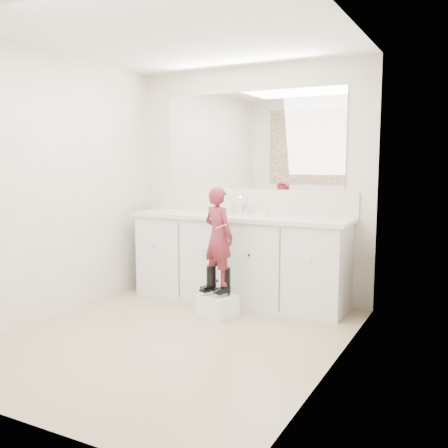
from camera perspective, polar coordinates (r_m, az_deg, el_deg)
The scene contains 19 objects.
floor at distance 4.20m, azimuth -5.79°, elevation -12.77°, with size 3.00×3.00×0.00m, color #7E7152.
ceiling at distance 4.06m, azimuth -6.25°, elevation 20.97°, with size 3.00×3.00×0.00m, color white.
wall_back at distance 5.26m, azimuth 3.06°, elevation 4.68°, with size 2.60×2.60×0.00m, color beige.
wall_front at distance 2.83m, azimuth -23.05°, elevation 1.95°, with size 2.60×2.60×0.00m, color beige.
wall_left at distance 4.79m, azimuth -19.12°, elevation 4.05°, with size 3.00×3.00×0.00m, color beige.
wall_right at distance 3.41m, azimuth 12.55°, elevation 3.15°, with size 3.00×3.00×0.00m, color beige.
vanity_cabinet at distance 5.11m, azimuth 1.72°, elevation -4.15°, with size 2.20×0.55×0.85m, color silver.
countertop at distance 5.03m, azimuth 1.67°, elevation 0.80°, with size 2.28×0.58×0.04m, color beige.
backsplash at distance 5.26m, azimuth 2.98°, elevation 2.66°, with size 2.28×0.03×0.25m, color beige.
mirror at distance 5.25m, azimuth 3.04°, elevation 9.48°, with size 2.00×0.02×1.00m, color white.
dot_panel at distance 2.83m, azimuth -23.34°, elevation 11.06°, with size 2.00×0.01×1.20m, color #472819.
faucet at distance 5.17m, azimuth 2.47°, elevation 1.75°, with size 0.08×0.08×0.10m, color silver.
cup at distance 4.96m, azimuth 4.87°, elevation 1.38°, with size 0.09×0.09×0.08m, color beige.
soap_bottle at distance 5.12m, azimuth 0.79°, elevation 2.21°, with size 0.09×0.09×0.19m, color beige.
step_stool at distance 4.67m, azimuth -0.75°, elevation -9.34°, with size 0.32×0.26×0.20m, color white.
boot_left at distance 4.66m, azimuth -1.46°, elevation -6.40°, with size 0.10×0.18×0.26m, color black, non-canonical shape.
boot_right at distance 4.59m, azimuth 0.19°, elevation -6.60°, with size 0.10×0.18×0.26m, color black, non-canonical shape.
toddler at distance 4.54m, azimuth -0.65°, elevation -1.39°, with size 0.33×0.21×0.90m, color #A73340.
toothbrush at distance 4.43m, azimuth -0.34°, elevation -0.29°, with size 0.01×0.01×0.14m, color #E85A9F.
Camera 1 is at (2.18, -3.29, 1.43)m, focal length 40.00 mm.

